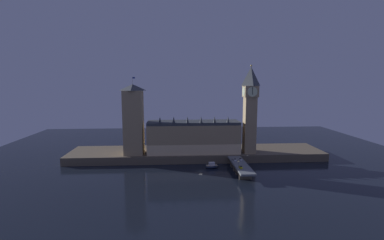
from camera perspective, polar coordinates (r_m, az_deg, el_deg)
ground_plane at (r=212.58m, az=1.77°, el=-10.43°), size 400.00×400.00×0.00m
embankment at (r=248.91m, az=0.93°, el=-6.89°), size 220.00×42.00×6.66m
parliament_hall at (r=237.93m, az=0.30°, el=-3.46°), size 77.67×22.97×32.14m
clock_tower at (r=236.69m, az=11.83°, el=2.62°), size 11.84×11.95×73.89m
victoria_tower at (r=234.82m, az=-11.91°, el=0.13°), size 15.85×15.85×64.10m
bridge at (r=211.24m, az=9.93°, el=-9.46°), size 10.36×46.00×6.38m
car_northbound_lead at (r=218.48m, az=8.80°, el=-8.06°), size 1.98×3.83×1.53m
car_northbound_trail at (r=200.91m, az=9.95°, el=-9.51°), size 1.97×4.33×1.55m
car_southbound_trail at (r=220.55m, az=9.90°, el=-7.95°), size 1.85×3.89×1.41m
pedestrian_mid_walk at (r=207.39m, az=11.47°, el=-8.96°), size 0.38×0.38×1.65m
pedestrian_far_rail at (r=217.45m, az=8.24°, el=-8.07°), size 0.38×0.38×1.78m
street_lamp_near at (r=194.55m, az=9.55°, el=-8.97°), size 1.34×0.60×6.92m
street_lamp_mid at (r=210.61m, az=11.29°, el=-7.70°), size 1.34×0.60×6.96m
boat_upstream at (r=219.46m, az=4.07°, el=-9.39°), size 10.43×5.66×4.64m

